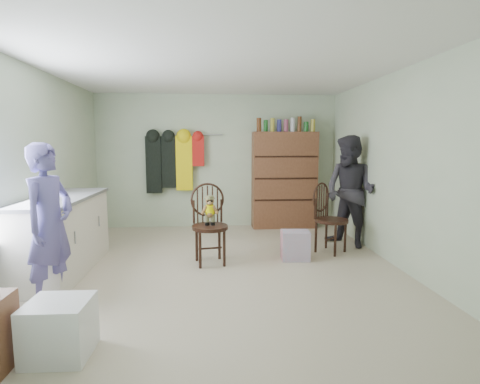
{
  "coord_description": "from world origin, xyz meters",
  "views": [
    {
      "loc": [
        -0.13,
        -4.64,
        1.56
      ],
      "look_at": [
        0.25,
        0.2,
        0.95
      ],
      "focal_mm": 28.0,
      "sensor_mm": 36.0,
      "label": 1
    }
  ],
  "objects": [
    {
      "name": "ground_plane",
      "position": [
        0.0,
        0.0,
        0.0
      ],
      "size": [
        5.0,
        5.0,
        0.0
      ],
      "primitive_type": "plane",
      "color": "beige",
      "rests_on": "ground"
    },
    {
      "name": "room_walls",
      "position": [
        0.0,
        0.53,
        1.58
      ],
      "size": [
        5.0,
        5.0,
        5.0
      ],
      "color": "beige",
      "rests_on": "ground"
    },
    {
      "name": "counter",
      "position": [
        -1.95,
        0.0,
        0.47
      ],
      "size": [
        0.64,
        1.86,
        0.94
      ],
      "color": "silver",
      "rests_on": "ground"
    },
    {
      "name": "plastic_tub",
      "position": [
        -1.26,
        -1.92,
        0.21
      ],
      "size": [
        0.45,
        0.43,
        0.42
      ],
      "primitive_type": "cube",
      "rotation": [
        0.0,
        0.0,
        -0.02
      ],
      "color": "white",
      "rests_on": "ground"
    },
    {
      "name": "chair_front",
      "position": [
        -0.16,
        0.23,
        0.6
      ],
      "size": [
        0.54,
        0.54,
        1.06
      ],
      "rotation": [
        0.0,
        0.0,
        0.17
      ],
      "color": "black",
      "rests_on": "ground"
    },
    {
      "name": "chair_far",
      "position": [
        1.57,
        0.61,
        0.55
      ],
      "size": [
        0.64,
        0.64,
        1.02
      ],
      "rotation": [
        0.0,
        0.0,
        0.76
      ],
      "color": "black",
      "rests_on": "ground"
    },
    {
      "name": "striped_bag",
      "position": [
        1.01,
        0.27,
        0.2
      ],
      "size": [
        0.4,
        0.32,
        0.4
      ],
      "primitive_type": "cube",
      "rotation": [
        0.0,
        0.0,
        -0.07
      ],
      "color": "#E57283",
      "rests_on": "ground"
    },
    {
      "name": "person_left",
      "position": [
        -1.69,
        -0.97,
        0.79
      ],
      "size": [
        0.53,
        0.66,
        1.59
      ],
      "primitive_type": "imported",
      "rotation": [
        0.0,
        0.0,
        1.27
      ],
      "color": "#5D569D",
      "rests_on": "ground"
    },
    {
      "name": "person_right",
      "position": [
        1.99,
        0.89,
        0.85
      ],
      "size": [
        1.0,
        1.05,
        1.71
      ],
      "primitive_type": "imported",
      "rotation": [
        0.0,
        0.0,
        -0.97
      ],
      "color": "#2D2B33",
      "rests_on": "ground"
    },
    {
      "name": "dresser",
      "position": [
        1.25,
        2.3,
        0.92
      ],
      "size": [
        1.2,
        0.39,
        2.08
      ],
      "color": "brown",
      "rests_on": "ground"
    },
    {
      "name": "coat_rack",
      "position": [
        -0.83,
        2.38,
        1.25
      ],
      "size": [
        1.42,
        0.12,
        1.09
      ],
      "color": "#99999E",
      "rests_on": "ground"
    }
  ]
}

